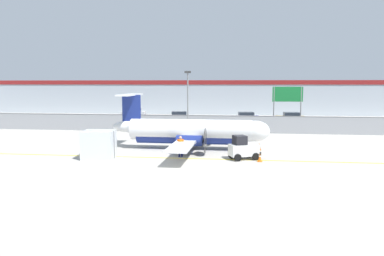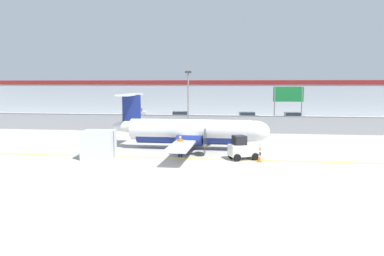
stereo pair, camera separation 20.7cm
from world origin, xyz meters
name	(u,v)px [view 1 (the left image)]	position (x,y,z in m)	size (l,w,h in m)	color
ground_plane	(185,158)	(0.00, 2.00, 0.00)	(140.00, 140.00, 0.01)	#ADA89E
perimeter_fence	(204,123)	(0.00, 18.00, 1.12)	(98.00, 0.10, 2.10)	gray
parking_lot_strip	(211,122)	(0.00, 29.50, 0.06)	(98.00, 17.00, 0.12)	#38383A
background_building	(218,97)	(0.00, 47.99, 3.26)	(91.00, 8.10, 6.50)	#A8B2BC
commuter_airplane	(193,132)	(0.18, 6.20, 1.60)	(14.20, 16.02, 4.92)	white
baggage_tug	(243,148)	(4.56, 2.24, 0.86)	(2.58, 2.08, 1.88)	silver
ground_crew_worker	(181,145)	(-0.40, 2.52, 0.95)	(0.55, 0.40, 1.70)	#191E4C
cargo_container	(99,145)	(-6.67, 1.14, 1.10)	(2.58, 2.22, 2.20)	silver
traffic_cone_near_left	(260,158)	(5.81, 1.50, 0.31)	(0.36, 0.36, 0.64)	orange
traffic_cone_near_right	(259,147)	(6.01, 6.56, 0.31)	(0.36, 0.36, 0.64)	orange
parked_car_0	(133,113)	(-13.83, 35.54, 0.89)	(4.31, 2.23, 1.58)	silver
parked_car_1	(180,117)	(-4.69, 28.89, 0.89)	(4.39, 2.44, 1.58)	silver
parked_car_2	(245,117)	(5.07, 28.90, 0.89)	(4.39, 2.43, 1.58)	navy
parked_car_3	(291,118)	(11.69, 29.38, 0.89)	(4.28, 2.18, 1.58)	#B28C19
apron_light_pole	(188,97)	(-1.60, 15.36, 4.30)	(0.70, 0.30, 7.27)	slate
highway_sign	(288,98)	(9.96, 19.64, 4.14)	(3.60, 0.14, 5.50)	slate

